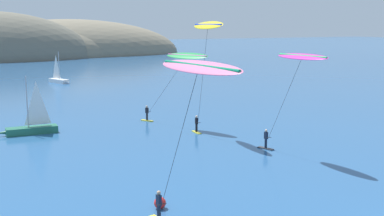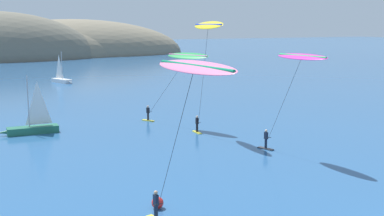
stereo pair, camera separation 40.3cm
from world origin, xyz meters
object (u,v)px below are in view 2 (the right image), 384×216
object	(u,v)px
sailboat_far	(62,79)
kitesurfer_green	(184,61)
kitesurfer_magenta	(298,66)
marker_buoy	(158,203)
kitesurfer_yellow	(207,35)
kitesurfer_pink	(191,80)
sailboat_near	(30,127)

from	to	relation	value
sailboat_far	kitesurfer_green	bearing A→B (deg)	-85.58
kitesurfer_magenta	marker_buoy	bearing A→B (deg)	-160.52
kitesurfer_yellow	kitesurfer_pink	bearing A→B (deg)	-119.89
kitesurfer_green	kitesurfer_magenta	size ratio (longest dim) A/B	1.05
sailboat_near	marker_buoy	distance (m)	23.79
kitesurfer_pink	kitesurfer_green	size ratio (longest dim) A/B	1.02
kitesurfer_yellow	kitesurfer_magenta	bearing A→B (deg)	-73.62
kitesurfer_yellow	kitesurfer_green	world-z (taller)	kitesurfer_yellow
sailboat_near	kitesurfer_pink	distance (m)	29.87
sailboat_near	kitesurfer_magenta	xyz separation A→B (m)	(17.54, -18.64, 6.78)
sailboat_near	kitesurfer_magenta	size ratio (longest dim) A/B	0.70
sailboat_far	marker_buoy	bearing A→B (deg)	-96.62
kitesurfer_pink	marker_buoy	bearing A→B (deg)	85.22
sailboat_far	kitesurfer_green	distance (m)	45.29
sailboat_near	kitesurfer_yellow	size ratio (longest dim) A/B	0.54
kitesurfer_green	marker_buoy	xyz separation A→B (m)	(-10.90, -19.41, -6.52)
kitesurfer_yellow	kitesurfer_pink	size ratio (longest dim) A/B	1.21
kitesurfer_green	kitesurfer_magenta	world-z (taller)	kitesurfer_magenta
marker_buoy	kitesurfer_green	bearing A→B (deg)	60.69
kitesurfer_yellow	marker_buoy	distance (m)	20.27
kitesurfer_yellow	sailboat_far	bearing A→B (deg)	93.92
sailboat_far	sailboat_near	bearing A→B (deg)	-105.55
kitesurfer_yellow	marker_buoy	xyz separation A→B (m)	(-10.86, -14.39, -9.25)
sailboat_near	kitesurfer_magenta	distance (m)	26.47
kitesurfer_green	sailboat_near	bearing A→B (deg)	164.64
kitesurfer_magenta	marker_buoy	distance (m)	16.13
sailboat_far	marker_buoy	size ratio (longest dim) A/B	8.39
sailboat_near	sailboat_far	world-z (taller)	same
sailboat_near	kitesurfer_magenta	bearing A→B (deg)	-46.73
sailboat_near	kitesurfer_magenta	world-z (taller)	kitesurfer_magenta
kitesurfer_green	kitesurfer_magenta	distance (m)	14.85
marker_buoy	sailboat_far	bearing A→B (deg)	83.38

